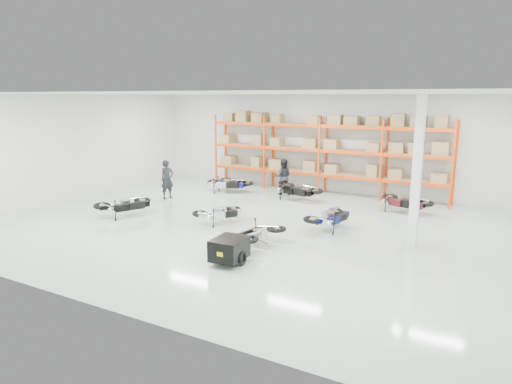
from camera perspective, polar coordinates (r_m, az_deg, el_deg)
The scene contains 14 objects.
room at distance 15.36m, azimuth -0.34°, elevation 3.79°, with size 18.00×18.00×18.00m.
pallet_rack at distance 21.17m, azimuth 8.34°, elevation 5.91°, with size 11.28×0.98×3.62m.
structural_column at distance 14.09m, azimuth 19.47°, elevation 2.37°, with size 0.25×0.25×4.50m, color white.
moto_blue_centre at distance 15.54m, azimuth 9.21°, elevation -2.73°, with size 0.78×1.75×1.07m, color #070A46, non-canonical shape.
moto_silver_left at distance 16.09m, azimuth -4.60°, elevation -2.28°, with size 0.71×1.59×0.97m, color silver, non-canonical shape.
moto_black_far_left at distance 17.68m, azimuth -16.12°, elevation -1.17°, with size 0.82×1.85×1.13m, color black, non-canonical shape.
moto_touring_right at distance 13.59m, azimuth 0.28°, elevation -4.83°, with size 0.74×1.66×1.01m, color black, non-canonical shape.
trailer at distance 12.31m, azimuth -3.35°, elevation -7.12°, with size 0.88×1.67×0.70m.
moto_back_a at distance 21.50m, azimuth -2.90°, elevation 1.46°, with size 0.77×1.73×1.06m, color navy, non-canonical shape.
moto_back_b at distance 21.34m, azimuth -3.72°, elevation 1.33°, with size 0.75×1.69×1.04m, color #B5BABF, non-canonical shape.
moto_back_c at distance 19.73m, azimuth 5.20°, elevation 0.66°, with size 0.86×1.93×1.18m, color black, non-canonical shape.
moto_back_d at distance 18.44m, azimuth 18.04°, elevation -0.78°, with size 0.81×1.82×1.11m, color #3E0C12, non-canonical shape.
person_left at distance 20.34m, azimuth -11.04°, elevation 1.57°, with size 0.62×0.41×1.70m, color black.
person_back at distance 20.84m, azimuth 3.38°, elevation 1.92°, with size 0.80×0.62×1.64m, color black.
Camera 1 is at (7.50, -13.23, 4.41)m, focal length 32.00 mm.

